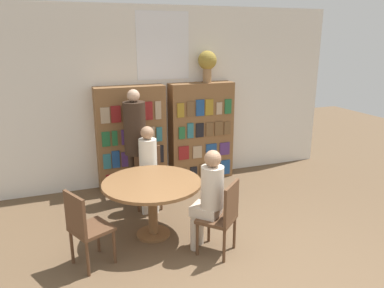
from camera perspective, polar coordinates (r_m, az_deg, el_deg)
The scene contains 12 objects.
ground_plane at distance 4.28m, azimuth 9.44°, elevation -20.03°, with size 16.00×16.00×0.00m, color brown.
wall_back at distance 6.53m, azimuth -4.37°, elevation 7.26°, with size 6.40×0.07×3.00m.
bookshelf_left at distance 6.33m, azimuth -9.21°, elevation 0.87°, with size 1.14×0.34×1.73m.
bookshelf_right at distance 6.68m, azimuth 1.41°, elevation 1.90°, with size 1.14×0.34×1.73m.
flower_vase at distance 6.54m, azimuth 2.35°, elevation 12.34°, with size 0.32×0.32×0.54m.
reading_table at distance 4.80m, azimuth -6.09°, elevation -7.03°, with size 1.25×1.25×0.75m.
chair_near_camera at distance 4.36m, azimuth -16.00°, elevation -11.83°, with size 0.53×0.53×0.91m.
chair_left_side at distance 5.74m, azimuth -6.71°, elevation -4.38°, with size 0.47×0.47×0.91m.
chair_far_side at distance 4.45m, azimuth 4.70°, elevation -10.64°, with size 0.57×0.57×0.91m.
seated_reader_left at distance 5.49m, azimuth -6.67°, elevation -2.93°, with size 0.32×0.39×1.27m.
seated_reader_right at distance 4.42m, azimuth 2.60°, elevation -7.64°, with size 0.41×0.42×1.27m.
librarian_standing at distance 5.79m, azimuth -8.67°, elevation 1.73°, with size 0.34×0.61×1.75m.
Camera 1 is at (-1.82, -2.94, 2.51)m, focal length 35.00 mm.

